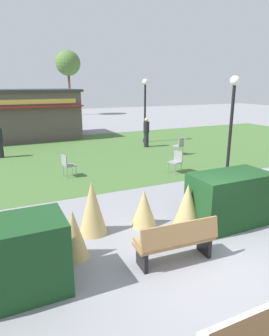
% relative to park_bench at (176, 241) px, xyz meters
% --- Properties ---
extents(ground_plane, '(80.00, 80.00, 0.00)m').
position_rel_park_bench_xyz_m(ground_plane, '(0.60, -0.32, -0.48)').
color(ground_plane, gray).
extents(lawn_patch, '(36.00, 12.00, 0.01)m').
position_rel_park_bench_xyz_m(lawn_patch, '(0.60, 10.44, -0.48)').
color(lawn_patch, '#446B33').
rests_on(lawn_patch, ground_plane).
extents(park_bench, '(1.73, 0.62, 0.95)m').
position_rel_park_bench_xyz_m(park_bench, '(0.00, 0.00, 0.00)').
color(park_bench, '#9E7547').
rests_on(park_bench, ground_plane).
extents(hedge_left, '(1.87, 1.10, 1.35)m').
position_rel_park_bench_xyz_m(hedge_left, '(-3.08, 0.40, 0.19)').
color(hedge_left, '#19421E').
rests_on(hedge_left, ground_plane).
extents(hedge_right, '(2.06, 1.10, 1.37)m').
position_rel_park_bench_xyz_m(hedge_right, '(2.20, 0.93, 0.21)').
color(hedge_right, '#19421E').
rests_on(hedge_right, ground_plane).
extents(ornamental_grass_behind_left, '(0.65, 0.65, 0.96)m').
position_rel_park_bench_xyz_m(ornamental_grass_behind_left, '(0.17, 1.80, -0.00)').
color(ornamental_grass_behind_left, tan).
rests_on(ornamental_grass_behind_left, ground_plane).
extents(ornamental_grass_behind_right, '(0.76, 0.76, 1.20)m').
position_rel_park_bench_xyz_m(ornamental_grass_behind_right, '(1.05, 1.13, 0.12)').
color(ornamental_grass_behind_right, tan).
rests_on(ornamental_grass_behind_right, ground_plane).
extents(ornamental_grass_behind_center, '(0.69, 0.69, 1.35)m').
position_rel_park_bench_xyz_m(ornamental_grass_behind_center, '(-1.15, 1.94, 0.19)').
color(ornamental_grass_behind_center, tan).
rests_on(ornamental_grass_behind_center, ground_plane).
extents(ornamental_grass_behind_far, '(0.62, 0.62, 1.08)m').
position_rel_park_bench_xyz_m(ornamental_grass_behind_far, '(-1.84, 1.07, 0.06)').
color(ornamental_grass_behind_far, tan).
rests_on(ornamental_grass_behind_far, ground_plane).
extents(lamppost_mid, '(0.36, 0.36, 3.86)m').
position_rel_park_bench_xyz_m(lamppost_mid, '(5.08, 4.17, 1.96)').
color(lamppost_mid, black).
rests_on(lamppost_mid, ground_plane).
extents(lamppost_far, '(0.36, 0.36, 3.86)m').
position_rel_park_bench_xyz_m(lamppost_far, '(5.50, 12.15, 1.96)').
color(lamppost_far, black).
rests_on(lamppost_far, ground_plane).
extents(trash_bin, '(0.52, 0.52, 0.91)m').
position_rel_park_bench_xyz_m(trash_bin, '(-2.89, 0.23, -0.03)').
color(trash_bin, '#2D4233').
rests_on(trash_bin, ground_plane).
extents(food_kiosk, '(7.72, 4.56, 3.23)m').
position_rel_park_bench_xyz_m(food_kiosk, '(-1.48, 16.88, 1.15)').
color(food_kiosk, '#594C47').
rests_on(food_kiosk, ground_plane).
extents(cafe_chair_west, '(0.53, 0.53, 0.89)m').
position_rel_park_bench_xyz_m(cafe_chair_west, '(-0.65, 6.84, 0.05)').
color(cafe_chair_west, gray).
rests_on(cafe_chair_west, ground_plane).
extents(cafe_chair_east, '(0.55, 0.55, 0.89)m').
position_rel_park_bench_xyz_m(cafe_chair_east, '(3.59, 5.55, 0.05)').
color(cafe_chair_east, gray).
rests_on(cafe_chair_east, ground_plane).
extents(cafe_chair_center, '(0.57, 0.57, 0.89)m').
position_rel_park_bench_xyz_m(cafe_chair_center, '(5.50, 8.22, 0.05)').
color(cafe_chair_center, gray).
rests_on(cafe_chair_center, ground_plane).
extents(person_standing, '(0.34, 0.34, 1.69)m').
position_rel_park_bench_xyz_m(person_standing, '(4.86, 10.71, 0.38)').
color(person_standing, '#23232D').
rests_on(person_standing, ground_plane).
extents(parked_car_west_slot, '(4.35, 2.35, 1.20)m').
position_rel_park_bench_xyz_m(parked_car_west_slot, '(-2.20, 25.43, 0.16)').
color(parked_car_west_slot, '#2D6638').
rests_on(parked_car_west_slot, ground_plane).
extents(tree_right_bg, '(2.80, 2.80, 7.25)m').
position_rel_park_bench_xyz_m(tree_right_bg, '(5.35, 31.11, 5.31)').
color(tree_right_bg, brown).
rests_on(tree_right_bg, ground_plane).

